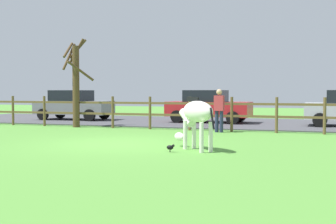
{
  "coord_description": "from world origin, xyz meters",
  "views": [
    {
      "loc": [
        5.63,
        -11.78,
        1.57
      ],
      "look_at": [
        1.38,
        0.74,
        0.94
      ],
      "focal_mm": 46.88,
      "sensor_mm": 36.0,
      "label": 1
    }
  ],
  "objects_px": {
    "zebra": "(196,115)",
    "parked_car_grey": "(73,105)",
    "parked_car_red": "(208,106)",
    "visitor_near_fence": "(219,108)",
    "crow_on_grass": "(170,147)",
    "bare_tree": "(76,81)"
  },
  "relations": [
    {
      "from": "crow_on_grass",
      "to": "parked_car_red",
      "type": "xyz_separation_m",
      "value": [
        -1.44,
        10.09,
        0.72
      ]
    },
    {
      "from": "crow_on_grass",
      "to": "visitor_near_fence",
      "type": "bearing_deg",
      "value": 89.6
    },
    {
      "from": "zebra",
      "to": "parked_car_grey",
      "type": "xyz_separation_m",
      "value": [
        -9.22,
        9.2,
        -0.08
      ]
    },
    {
      "from": "parked_car_grey",
      "to": "parked_car_red",
      "type": "relative_size",
      "value": 1.0
    },
    {
      "from": "crow_on_grass",
      "to": "bare_tree",
      "type": "bearing_deg",
      "value": 136.29
    },
    {
      "from": "zebra",
      "to": "visitor_near_fence",
      "type": "xyz_separation_m",
      "value": [
        -0.48,
        5.16,
        -0.02
      ]
    },
    {
      "from": "bare_tree",
      "to": "visitor_near_fence",
      "type": "height_order",
      "value": "bare_tree"
    },
    {
      "from": "zebra",
      "to": "parked_car_red",
      "type": "height_order",
      "value": "parked_car_red"
    },
    {
      "from": "zebra",
      "to": "parked_car_grey",
      "type": "bearing_deg",
      "value": 135.04
    },
    {
      "from": "zebra",
      "to": "crow_on_grass",
      "type": "distance_m",
      "value": 1.11
    },
    {
      "from": "crow_on_grass",
      "to": "visitor_near_fence",
      "type": "height_order",
      "value": "visitor_near_fence"
    },
    {
      "from": "bare_tree",
      "to": "crow_on_grass",
      "type": "distance_m",
      "value": 8.97
    },
    {
      "from": "bare_tree",
      "to": "zebra",
      "type": "height_order",
      "value": "bare_tree"
    },
    {
      "from": "bare_tree",
      "to": "parked_car_grey",
      "type": "distance_m",
      "value": 4.53
    },
    {
      "from": "crow_on_grass",
      "to": "parked_car_red",
      "type": "height_order",
      "value": "parked_car_red"
    },
    {
      "from": "parked_car_grey",
      "to": "visitor_near_fence",
      "type": "bearing_deg",
      "value": -24.87
    },
    {
      "from": "visitor_near_fence",
      "to": "crow_on_grass",
      "type": "bearing_deg",
      "value": -90.4
    },
    {
      "from": "zebra",
      "to": "parked_car_red",
      "type": "distance_m",
      "value": 9.73
    },
    {
      "from": "parked_car_grey",
      "to": "visitor_near_fence",
      "type": "distance_m",
      "value": 9.62
    },
    {
      "from": "parked_car_grey",
      "to": "visitor_near_fence",
      "type": "xyz_separation_m",
      "value": [
        8.73,
        -4.05,
        0.06
      ]
    },
    {
      "from": "visitor_near_fence",
      "to": "parked_car_red",
      "type": "bearing_deg",
      "value": 108.69
    },
    {
      "from": "zebra",
      "to": "bare_tree",
      "type": "bearing_deg",
      "value": 141.29
    }
  ]
}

